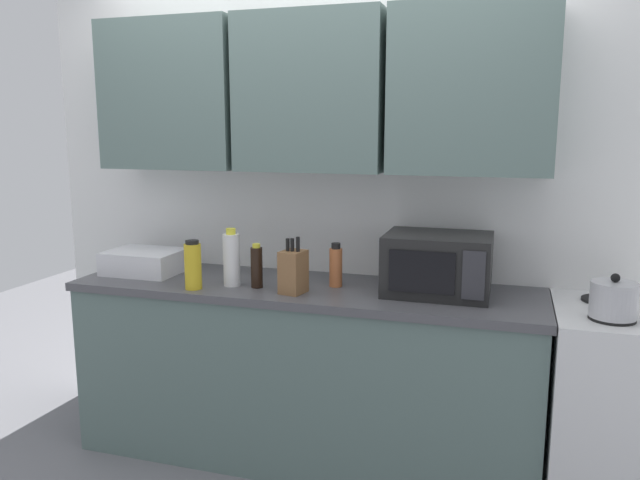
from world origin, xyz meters
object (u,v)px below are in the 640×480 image
object	(u,v)px
bottle_spice_jar	(336,266)
bottle_soy_dark	(257,267)
bottle_white_jar	(232,259)
microwave	(438,264)
dish_rack	(145,262)
kettle	(614,299)
bottle_yellow_mustard	(193,265)
knife_block	(294,271)

from	to	relation	value
bottle_spice_jar	bottle_soy_dark	distance (m)	0.38
bottle_white_jar	bottle_soy_dark	bearing A→B (deg)	1.28
microwave	bottle_white_jar	size ratio (longest dim) A/B	1.69
bottle_white_jar	bottle_soy_dark	size ratio (longest dim) A/B	1.32
dish_rack	bottle_soy_dark	xyz separation A→B (m)	(0.69, -0.11, 0.04)
kettle	dish_rack	world-z (taller)	kettle
dish_rack	bottle_yellow_mustard	xyz separation A→B (m)	(0.41, -0.22, 0.05)
kettle	bottle_soy_dark	size ratio (longest dim) A/B	0.84
dish_rack	knife_block	bearing A→B (deg)	-9.63
knife_block	bottle_white_jar	world-z (taller)	bottle_white_jar
kettle	dish_rack	xyz separation A→B (m)	(-2.26, 0.16, -0.02)
dish_rack	bottle_spice_jar	size ratio (longest dim) A/B	1.77
bottle_soy_dark	bottle_yellow_mustard	world-z (taller)	bottle_yellow_mustard
microwave	dish_rack	xyz separation A→B (m)	(-1.53, -0.04, -0.08)
microwave	bottle_soy_dark	bearing A→B (deg)	-170.38
kettle	dish_rack	distance (m)	2.26
knife_block	kettle	bearing A→B (deg)	-0.34
kettle	knife_block	distance (m)	1.36
microwave	kettle	bearing A→B (deg)	-15.17
knife_block	bottle_spice_jar	world-z (taller)	knife_block
microwave	bottle_soy_dark	size ratio (longest dim) A/B	2.24
bottle_spice_jar	bottle_soy_dark	size ratio (longest dim) A/B	1.00
dish_rack	bottle_white_jar	size ratio (longest dim) A/B	1.34
bottle_white_jar	bottle_soy_dark	world-z (taller)	bottle_white_jar
dish_rack	bottle_spice_jar	distance (m)	1.05
microwave	dish_rack	world-z (taller)	microwave
kettle	bottle_spice_jar	size ratio (longest dim) A/B	0.84
bottle_white_jar	bottle_yellow_mustard	distance (m)	0.19
kettle	bottle_soy_dark	xyz separation A→B (m)	(-1.57, 0.05, 0.02)
dish_rack	bottle_yellow_mustard	size ratio (longest dim) A/B	1.61
bottle_spice_jar	bottle_soy_dark	bearing A→B (deg)	-159.79
dish_rack	bottle_white_jar	world-z (taller)	bottle_white_jar
bottle_spice_jar	bottle_yellow_mustard	distance (m)	0.68
microwave	knife_block	world-z (taller)	microwave
knife_block	microwave	bearing A→B (deg)	16.32
kettle	bottle_soy_dark	distance (m)	1.57
microwave	bottle_white_jar	world-z (taller)	bottle_white_jar
kettle	bottle_soy_dark	world-z (taller)	bottle_soy_dark
dish_rack	bottle_soy_dark	world-z (taller)	bottle_soy_dark
bottle_white_jar	knife_block	bearing A→B (deg)	-7.00
bottle_yellow_mustard	dish_rack	bearing A→B (deg)	151.45
bottle_yellow_mustard	bottle_spice_jar	bearing A→B (deg)	21.23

